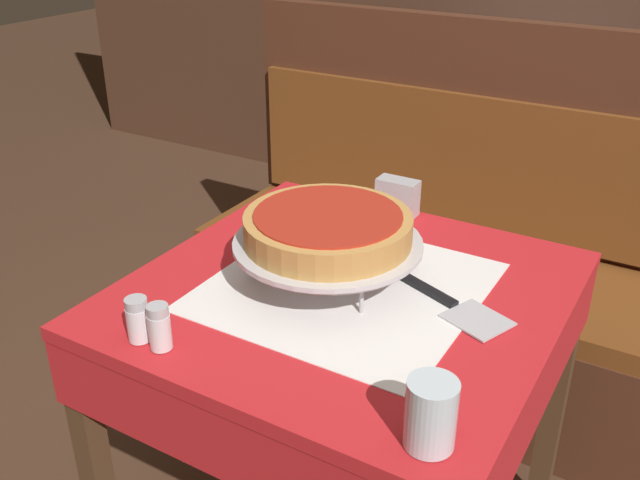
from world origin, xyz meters
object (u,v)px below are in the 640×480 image
at_px(napkin_holder, 397,197).
at_px(water_glass_near, 431,414).
at_px(pizza_server, 447,302).
at_px(booth_bench, 441,285).
at_px(condiment_caddy, 512,83).
at_px(dining_table_rear, 514,113).
at_px(deep_dish_pizza, 328,227).
at_px(salt_shaker, 138,320).
at_px(pepper_shaker, 159,327).
at_px(dining_table_front, 345,330).
at_px(pizza_pan_stand, 328,245).

bearing_deg(napkin_holder, water_glass_near, -61.61).
bearing_deg(water_glass_near, pizza_server, 107.59).
bearing_deg(booth_bench, condiment_caddy, 95.16).
relative_size(dining_table_rear, pizza_server, 2.74).
bearing_deg(deep_dish_pizza, dining_table_rear, 94.19).
relative_size(deep_dish_pizza, salt_shaker, 3.98).
distance_m(booth_bench, pepper_shaker, 1.28).
height_order(pizza_server, salt_shaker, salt_shaker).
distance_m(dining_table_front, dining_table_rear, 1.74).
bearing_deg(dining_table_front, booth_bench, 96.53).
distance_m(deep_dish_pizza, salt_shaker, 0.40).
relative_size(pizza_pan_stand, salt_shaker, 4.53).
bearing_deg(pepper_shaker, napkin_holder, 80.95).
height_order(water_glass_near, pepper_shaker, water_glass_near).
bearing_deg(condiment_caddy, dining_table_rear, 87.36).
height_order(deep_dish_pizza, condiment_caddy, condiment_caddy).
bearing_deg(dining_table_front, salt_shaker, -122.84).
height_order(pizza_pan_stand, pizza_server, pizza_pan_stand).
distance_m(dining_table_rear, pizza_server, 1.73).
bearing_deg(napkin_holder, booth_bench, 94.18).
distance_m(pepper_shaker, napkin_holder, 0.73).
bearing_deg(water_glass_near, salt_shaker, -178.41).
bearing_deg(salt_shaker, dining_table_front, 57.16).
distance_m(dining_table_rear, pizza_pan_stand, 1.75).
xyz_separation_m(dining_table_front, booth_bench, (-0.10, 0.83, -0.34)).
height_order(pizza_pan_stand, condiment_caddy, condiment_caddy).
bearing_deg(pepper_shaker, booth_bench, 86.11).
bearing_deg(dining_table_rear, booth_bench, -85.50).
bearing_deg(pizza_pan_stand, booth_bench, 93.87).
xyz_separation_m(dining_table_front, pizza_pan_stand, (-0.04, -0.01, 0.19)).
relative_size(dining_table_rear, water_glass_near, 7.43).
height_order(deep_dish_pizza, pizza_server, deep_dish_pizza).
xyz_separation_m(deep_dish_pizza, pepper_shaker, (-0.14, -0.34, -0.08)).
distance_m(napkin_holder, condiment_caddy, 1.29).
relative_size(dining_table_front, pizza_server, 2.81).
bearing_deg(booth_bench, pepper_shaker, -93.89).
xyz_separation_m(booth_bench, water_glass_near, (0.41, -1.17, 0.50)).
height_order(dining_table_front, water_glass_near, water_glass_near).
distance_m(water_glass_near, salt_shaker, 0.55).
height_order(booth_bench, water_glass_near, booth_bench).
bearing_deg(pepper_shaker, pizza_server, 46.02).
bearing_deg(pizza_pan_stand, dining_table_rear, 94.19).
relative_size(salt_shaker, condiment_caddy, 0.52).
relative_size(pizza_pan_stand, pepper_shaker, 4.42).
bearing_deg(pizza_pan_stand, condiment_caddy, 94.51).
height_order(dining_table_rear, condiment_caddy, condiment_caddy).
height_order(pizza_pan_stand, napkin_holder, pizza_pan_stand).
bearing_deg(pepper_shaker, dining_table_front, 63.30).
bearing_deg(deep_dish_pizza, pizza_server, 11.51).
bearing_deg(water_glass_near, pizza_pan_stand, 137.63).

